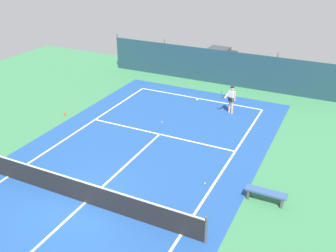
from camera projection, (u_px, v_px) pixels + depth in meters
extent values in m
plane|color=#387A4C|center=(85.00, 203.00, 15.00)|extent=(36.00, 36.00, 0.00)
cube|color=#1E478C|center=(85.00, 203.00, 15.00)|extent=(11.02, 26.60, 0.01)
cube|color=white|center=(199.00, 98.00, 24.58)|extent=(8.22, 0.10, 0.01)
cube|color=white|center=(8.00, 177.00, 16.61)|extent=(0.10, 23.80, 0.01)
cube|color=white|center=(181.00, 234.00, 13.39)|extent=(0.10, 23.80, 0.01)
cube|color=white|center=(160.00, 134.00, 20.15)|extent=(8.22, 0.10, 0.01)
cube|color=white|center=(85.00, 202.00, 15.00)|extent=(0.10, 12.80, 0.01)
cube|color=white|center=(198.00, 99.00, 24.46)|extent=(0.10, 0.30, 0.01)
cube|color=black|center=(84.00, 193.00, 14.79)|extent=(9.92, 0.03, 0.95)
cube|color=white|center=(83.00, 182.00, 14.57)|extent=(9.92, 0.04, 0.05)
cylinder|color=#47474C|center=(206.00, 230.00, 12.80)|extent=(0.10, 0.10, 1.10)
cube|color=#1E3D4C|center=(216.00, 67.00, 26.64)|extent=(16.22, 0.06, 2.40)
cylinder|color=#595B60|center=(118.00, 51.00, 29.80)|extent=(0.08, 0.08, 2.70)
cylinder|color=#595B60|center=(165.00, 57.00, 28.21)|extent=(0.08, 0.08, 2.70)
cylinder|color=#595B60|center=(217.00, 64.00, 26.62)|extent=(0.08, 0.08, 2.70)
cylinder|color=#595B60|center=(276.00, 73.00, 25.03)|extent=(0.08, 0.08, 2.70)
cube|color=#234C1E|center=(219.00, 73.00, 27.41)|extent=(14.60, 0.70, 1.10)
cylinder|color=#D8AD8C|center=(232.00, 107.00, 22.34)|extent=(0.12, 0.12, 0.82)
cylinder|color=#D8AD8C|center=(230.00, 106.00, 22.48)|extent=(0.12, 0.12, 0.82)
cylinder|color=black|center=(231.00, 99.00, 22.19)|extent=(0.40, 0.40, 0.22)
cube|color=white|center=(232.00, 96.00, 22.10)|extent=(0.41, 0.33, 0.56)
sphere|color=#D8AD8C|center=(232.00, 89.00, 21.91)|extent=(0.22, 0.22, 0.22)
cylinder|color=black|center=(232.00, 87.00, 21.87)|extent=(0.23, 0.23, 0.04)
cylinder|color=#D8AD8C|center=(235.00, 96.00, 21.94)|extent=(0.09, 0.09, 0.58)
cylinder|color=#D8AD8C|center=(227.00, 95.00, 22.18)|extent=(0.30, 0.52, 0.41)
cylinder|color=black|center=(223.00, 97.00, 22.09)|extent=(0.14, 0.26, 0.13)
torus|color=teal|center=(223.00, 94.00, 21.99)|extent=(0.33, 0.24, 0.29)
sphere|color=#CCDB33|center=(205.00, 183.00, 16.12)|extent=(0.07, 0.07, 0.07)
sphere|color=#CCDB33|center=(162.00, 122.00, 21.41)|extent=(0.07, 0.07, 0.07)
cube|color=black|center=(217.00, 61.00, 29.53)|extent=(2.07, 4.31, 0.80)
cube|color=#2D333D|center=(217.00, 52.00, 29.22)|extent=(1.65, 1.99, 0.56)
cylinder|color=black|center=(213.00, 60.00, 31.12)|extent=(0.26, 0.65, 0.64)
cylinder|color=black|center=(233.00, 63.00, 30.32)|extent=(0.26, 0.65, 0.64)
cylinder|color=black|center=(199.00, 69.00, 29.09)|extent=(0.26, 0.65, 0.64)
cylinder|color=black|center=(221.00, 72.00, 28.29)|extent=(0.26, 0.65, 0.64)
cube|color=#335184|center=(266.00, 192.00, 14.87)|extent=(1.60, 0.40, 0.08)
cube|color=#4C4C51|center=(249.00, 192.00, 15.22)|extent=(0.08, 0.36, 0.45)
cube|color=#4C4C51|center=(282.00, 201.00, 14.71)|extent=(0.08, 0.36, 0.45)
cylinder|color=#D84C38|center=(65.00, 114.00, 22.15)|extent=(0.08, 0.08, 0.24)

